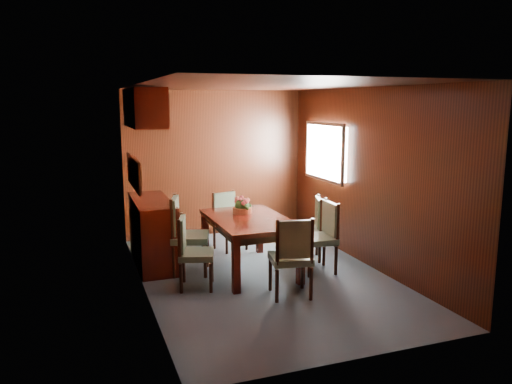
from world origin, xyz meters
name	(u,v)px	position (x,y,z in m)	size (l,w,h in m)	color
ground	(263,276)	(0.00, 0.00, 0.00)	(4.50, 4.50, 0.00)	#404E57
room_shell	(247,147)	(-0.10, 0.33, 1.63)	(3.06, 4.52, 2.41)	black
sideboard	(153,232)	(-1.25, 1.00, 0.45)	(0.48, 1.40, 0.90)	#340C06
dining_table	(249,225)	(-0.10, 0.27, 0.61)	(0.97, 1.53, 0.71)	#340C06
chair_left_near	(191,248)	(-0.96, -0.08, 0.49)	(0.50, 0.52, 0.88)	black
chair_left_far	(184,230)	(-0.92, 0.48, 0.57)	(0.59, 0.60, 1.02)	black
chair_right_near	(323,232)	(0.80, -0.07, 0.52)	(0.46, 0.48, 0.94)	black
chair_right_far	(311,225)	(0.89, 0.44, 0.50)	(0.54, 0.55, 0.90)	black
chair_head	(292,253)	(0.05, -0.78, 0.53)	(0.52, 0.50, 0.95)	black
chair_foot	(228,217)	(-0.07, 1.35, 0.48)	(0.51, 0.50, 0.87)	black
flower_centerpiece	(242,204)	(-0.09, 0.57, 0.85)	(0.28, 0.28, 0.28)	#B05D35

